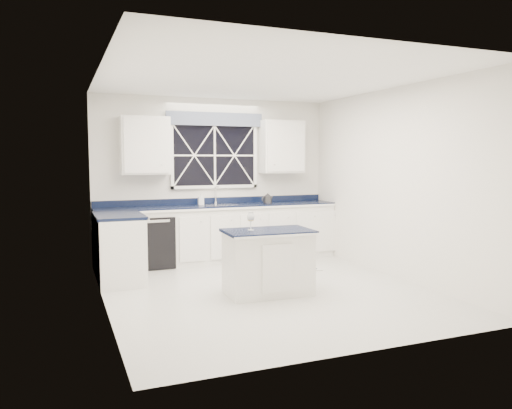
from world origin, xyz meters
name	(u,v)px	position (x,y,z in m)	size (l,w,h in m)	color
ground	(266,290)	(0.00, 0.00, 0.00)	(4.50, 4.50, 0.00)	#B3B4AF
back_wall	(214,179)	(0.00, 2.25, 1.35)	(4.00, 0.10, 2.70)	silver
base_cabinets	(203,237)	(-0.33, 1.78, 0.45)	(3.99, 1.60, 0.90)	white
countertop	(220,206)	(0.00, 1.95, 0.92)	(3.98, 0.64, 0.04)	black
dishwasher	(153,241)	(-1.10, 1.95, 0.41)	(0.60, 0.58, 0.82)	black
window	(215,151)	(0.00, 2.20, 1.83)	(1.65, 0.09, 1.26)	black
upper_cabinets	(217,146)	(0.00, 2.08, 1.90)	(3.10, 0.34, 0.90)	white
faucet	(216,194)	(0.00, 2.14, 1.10)	(0.05, 0.20, 0.30)	silver
island	(268,262)	(-0.04, -0.18, 0.41)	(1.11, 0.70, 0.81)	white
rug	(276,266)	(0.69, 1.20, 0.01)	(1.41, 1.02, 0.02)	beige
kettle	(268,199)	(0.85, 1.95, 1.02)	(0.24, 0.18, 0.17)	#303033
wine_glass	(251,218)	(-0.25, -0.13, 0.97)	(0.10, 0.10, 0.23)	silver
soap_bottle	(201,199)	(-0.29, 2.07, 1.03)	(0.09, 0.09, 0.19)	silver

